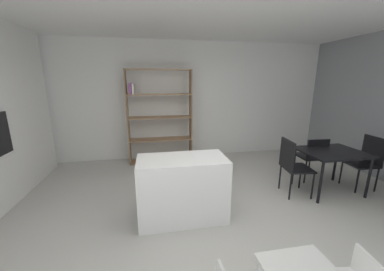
{
  "coord_description": "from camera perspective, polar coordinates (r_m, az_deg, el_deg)",
  "views": [
    {
      "loc": [
        -0.77,
        -2.61,
        1.89
      ],
      "look_at": [
        -0.2,
        0.52,
        1.1
      ],
      "focal_mm": 20.64,
      "sensor_mm": 36.0,
      "label": 1
    }
  ],
  "objects": [
    {
      "name": "dining_chair_window_side",
      "position": [
        5.0,
        38.43,
        -4.66
      ],
      "size": [
        0.46,
        0.45,
        0.95
      ],
      "rotation": [
        0.0,
        0.0,
        -1.64
      ],
      "color": "black",
      "rests_on": "ground_plane"
    },
    {
      "name": "kitchen_island",
      "position": [
        3.14,
        -2.49,
        -13.51
      ],
      "size": [
        1.2,
        0.61,
        0.89
      ],
      "primitive_type": "cube",
      "color": "white",
      "rests_on": "ground_plane"
    },
    {
      "name": "dining_chair_far",
      "position": [
        4.81,
        28.71,
        -4.42
      ],
      "size": [
        0.45,
        0.48,
        0.86
      ],
      "rotation": [
        0.0,
        0.0,
        3.1
      ],
      "color": "black",
      "rests_on": "ground_plane"
    },
    {
      "name": "dining_chair_island_side",
      "position": [
        4.05,
        24.4,
        -6.41
      ],
      "size": [
        0.49,
        0.5,
        0.96
      ],
      "rotation": [
        0.0,
        0.0,
        1.44
      ],
      "color": "black",
      "rests_on": "ground_plane"
    },
    {
      "name": "back_partition",
      "position": [
        5.52,
        -2.32,
        8.91
      ],
      "size": [
        7.31,
        0.06,
        2.82
      ],
      "primitive_type": "cube",
      "color": "white",
      "rests_on": "ground_plane"
    },
    {
      "name": "dining_table",
      "position": [
        4.47,
        32.34,
        -4.42
      ],
      "size": [
        1.01,
        0.8,
        0.73
      ],
      "color": "black",
      "rests_on": "ground_plane"
    },
    {
      "name": "ground_plane",
      "position": [
        3.31,
        5.38,
        -20.94
      ],
      "size": [
        10.06,
        10.06,
        0.0
      ],
      "primitive_type": "plane",
      "color": "beige"
    },
    {
      "name": "open_bookshelf",
      "position": [
        5.17,
        -8.72,
        5.14
      ],
      "size": [
        1.46,
        0.36,
        2.14
      ],
      "color": "#997551",
      "rests_on": "ground_plane"
    }
  ]
}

